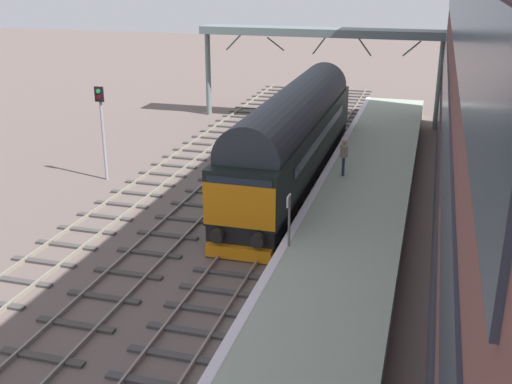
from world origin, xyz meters
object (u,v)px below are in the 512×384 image
(waiting_passenger, at_px, (344,154))
(signal_post_far, at_px, (102,123))
(diesel_locomotive, at_px, (294,133))
(platform_number_sign, at_px, (289,213))

(waiting_passenger, bearing_deg, signal_post_far, 87.53)
(diesel_locomotive, relative_size, signal_post_far, 3.88)
(signal_post_far, height_order, platform_number_sign, signal_post_far)
(diesel_locomotive, bearing_deg, signal_post_far, -166.91)
(diesel_locomotive, distance_m, platform_number_sign, 9.45)
(platform_number_sign, bearing_deg, signal_post_far, 146.49)
(diesel_locomotive, xyz_separation_m, platform_number_sign, (1.91, -9.25, -0.26))
(signal_post_far, height_order, waiting_passenger, signal_post_far)
(diesel_locomotive, height_order, platform_number_sign, diesel_locomotive)
(signal_post_far, xyz_separation_m, waiting_passenger, (11.49, 0.89, -0.87))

